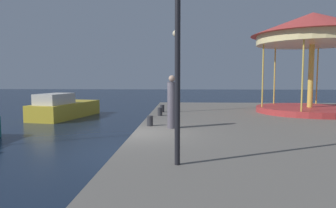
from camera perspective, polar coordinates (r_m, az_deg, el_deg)
The scene contains 9 objects.
ground_plane at distance 10.97m, azimuth -6.39°, elevation -9.36°, with size 120.00×120.00×0.00m, color #162338.
motorboat_yellow at distance 21.77m, azimuth -18.67°, elevation -0.74°, with size 3.22×6.01×1.68m.
carousel at distance 18.40m, azimuth 25.13°, elevation 10.89°, with size 6.39×6.39×5.33m.
lamp_post_near_edge at distance 6.66m, azimuth 1.79°, elevation 12.46°, with size 0.36×0.36×4.02m.
lamp_post_mid_promenade at distance 17.03m, azimuth 1.45°, elevation 8.75°, with size 0.36×0.36×4.47m.
bollard_north at distance 16.98m, azimuth -1.09°, elevation -0.82°, with size 0.24×0.24×0.40m, color #2D2D33.
bollard_center at distance 12.14m, azimuth -3.36°, elevation -3.13°, with size 0.24×0.24×0.40m, color #2D2D33.
bollard_south at distance 15.38m, azimuth -1.49°, elevation -1.43°, with size 0.24×0.24×0.40m, color #2D2D33.
person_by_the_water at distance 11.52m, azimuth 0.72°, elevation 0.12°, with size 0.34×0.34×1.98m.
Camera 1 is at (1.70, -10.49, 2.70)m, focal length 32.95 mm.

